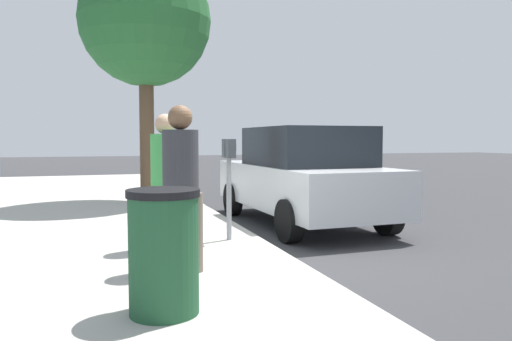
% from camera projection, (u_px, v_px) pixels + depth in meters
% --- Properties ---
extents(ground_plane, '(80.00, 80.00, 0.00)m').
position_uv_depth(ground_plane, '(271.00, 255.00, 6.64)').
color(ground_plane, '#38383A').
rests_on(ground_plane, ground).
extents(sidewalk_slab, '(28.00, 6.00, 0.15)m').
position_uv_depth(sidewalk_slab, '(28.00, 268.00, 5.70)').
color(sidewalk_slab, '#B7B2A8').
rests_on(sidewalk_slab, ground_plane).
extents(parking_meter, '(0.36, 0.12, 1.41)m').
position_uv_depth(parking_meter, '(229.00, 167.00, 6.84)').
color(parking_meter, gray).
rests_on(parking_meter, sidewalk_slab).
extents(pedestrian_at_meter, '(0.52, 0.38, 1.73)m').
position_uv_depth(pedestrian_at_meter, '(166.00, 170.00, 6.29)').
color(pedestrian_at_meter, '#191E4C').
rests_on(pedestrian_at_meter, sidewalk_slab).
extents(pedestrian_bystander, '(0.43, 0.42, 1.77)m').
position_uv_depth(pedestrian_bystander, '(181.00, 173.00, 5.27)').
color(pedestrian_bystander, '#726656').
rests_on(pedestrian_bystander, sidewalk_slab).
extents(parked_sedan_near, '(4.45, 2.07, 1.77)m').
position_uv_depth(parked_sedan_near, '(303.00, 176.00, 8.95)').
color(parked_sedan_near, silver).
rests_on(parked_sedan_near, ground_plane).
extents(street_tree, '(2.86, 2.86, 5.42)m').
position_uv_depth(street_tree, '(145.00, 22.00, 10.77)').
color(street_tree, brown).
rests_on(street_tree, sidewalk_slab).
extents(trash_bin, '(0.59, 0.59, 1.01)m').
position_uv_depth(trash_bin, '(164.00, 251.00, 3.96)').
color(trash_bin, '#1E4C2D').
rests_on(trash_bin, sidewalk_slab).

